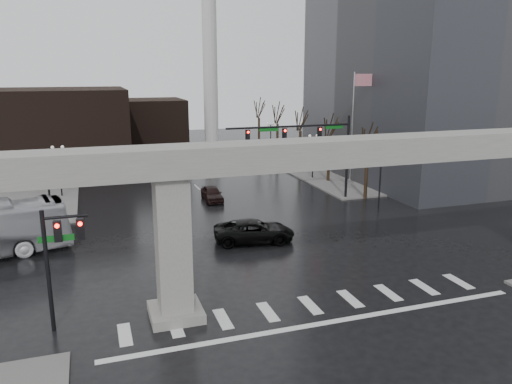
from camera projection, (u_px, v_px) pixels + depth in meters
ground at (303, 297)px, 27.46m from camera, size 160.00×160.00×0.00m
sidewalk_ne at (371, 160)px, 68.61m from camera, size 28.00×36.00×0.15m
elevated_guideway at (328, 174)px, 26.21m from camera, size 48.00×2.60×8.70m
building_far_left at (59, 131)px, 60.64m from camera, size 16.00×14.00×10.00m
building_far_mid at (149, 127)px, 73.79m from camera, size 10.00×10.00×8.00m
smokestack at (210, 61)px, 68.50m from camera, size 3.60×3.60×30.00m
signal_mast_arm at (311, 140)px, 46.16m from camera, size 12.12×0.43×8.00m
signal_left_pole at (58, 249)px, 23.18m from camera, size 2.30×0.30×6.00m
flagpole_assembly at (355, 117)px, 50.64m from camera, size 2.06×0.12×12.00m
lamp_right_0 at (381, 172)px, 43.69m from camera, size 1.22×0.32×5.11m
lamp_right_1 at (313, 149)px, 56.58m from camera, size 1.22×0.32×5.11m
lamp_right_2 at (271, 134)px, 69.48m from camera, size 1.22×0.32×5.11m
lamp_left_0 at (50, 196)px, 35.37m from camera, size 1.22×0.32×5.11m
lamp_left_1 at (59, 162)px, 48.27m from camera, size 1.22×0.32×5.11m
lamp_left_2 at (64, 143)px, 61.16m from camera, size 1.22×0.32×5.11m
tree_right_0 at (367, 170)px, 47.87m from camera, size 1.09×1.58×7.50m
tree_right_1 at (329, 156)px, 55.22m from camera, size 1.09×1.61×7.67m
tree_right_2 at (300, 146)px, 62.58m from camera, size 1.10×1.63×7.85m
tree_right_3 at (278, 137)px, 69.93m from camera, size 1.11×1.66×8.02m
tree_right_4 at (259, 130)px, 77.28m from camera, size 1.12×1.69×8.19m
pickup_truck at (254, 231)px, 36.15m from camera, size 6.21×3.65×1.62m
far_car at (212, 194)px, 47.49m from camera, size 1.85×4.24×1.42m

